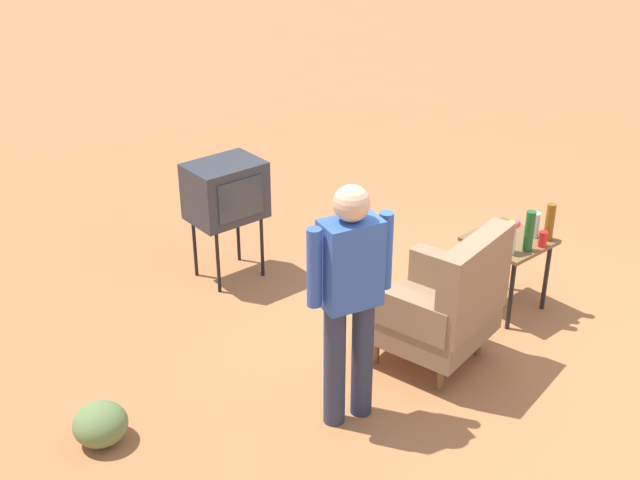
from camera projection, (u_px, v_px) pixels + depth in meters
The scene contains 11 objects.
ground_plane at pixel (466, 357), 6.01m from camera, with size 60.00×60.00×0.00m, color #B76B3D.
armchair at pixel (443, 304), 5.73m from camera, with size 0.90×0.91×1.06m.
side_table at pixel (508, 249), 6.41m from camera, with size 0.56×0.56×0.61m.
tv_on_stand at pixel (225, 192), 6.75m from camera, with size 0.61×0.47×1.03m.
person_standing at pixel (350, 292), 5.00m from camera, with size 0.56×0.30×1.64m.
bottle_tall_amber at pixel (550, 222), 6.28m from camera, with size 0.07×0.07×0.30m, color brown.
soda_can_red at pixel (543, 239), 6.22m from camera, with size 0.07×0.07×0.12m, color red.
bottle_short_clear at pixel (535, 225), 6.35m from camera, with size 0.06×0.06×0.20m, color silver.
bottle_wine_green at pixel (529, 231), 6.12m from camera, with size 0.07×0.07×0.32m, color #1E5623.
flower_vase at pixel (510, 235), 6.09m from camera, with size 0.15×0.10×0.27m.
shrub_mid at pixel (100, 424), 5.15m from camera, with size 0.34×0.34×0.27m, color olive.
Camera 1 is at (4.07, 3.06, 3.48)m, focal length 46.45 mm.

